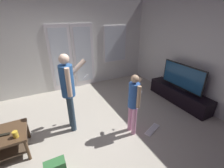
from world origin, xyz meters
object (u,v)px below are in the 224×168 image
(tv_stand, at_px, (179,95))
(person_child, at_px, (134,100))
(person_adult, at_px, (68,87))
(loose_keyboard, at_px, (152,129))
(cup_near_edge, at_px, (15,134))
(tv_remote_black, at_px, (4,135))
(flat_screen_tv, at_px, (182,77))

(tv_stand, height_order, person_child, person_child)
(person_adult, relative_size, loose_keyboard, 3.51)
(tv_stand, xyz_separation_m, cup_near_edge, (-3.82, -0.08, 0.30))
(cup_near_edge, relative_size, tv_remote_black, 0.66)
(tv_remote_black, bearing_deg, cup_near_edge, -28.26)
(loose_keyboard, distance_m, cup_near_edge, 2.51)
(person_adult, xyz_separation_m, tv_remote_black, (-1.14, -0.22, -0.50))
(loose_keyboard, bearing_deg, flat_screen_tv, 22.44)
(tv_remote_black, bearing_deg, loose_keyboard, -5.27)
(person_adult, bearing_deg, flat_screen_tv, -5.50)
(loose_keyboard, bearing_deg, person_child, 157.85)
(person_child, height_order, tv_remote_black, person_child)
(tv_remote_black, bearing_deg, person_child, -3.59)
(flat_screen_tv, distance_m, loose_keyboard, 1.68)
(flat_screen_tv, bearing_deg, tv_stand, -65.23)
(flat_screen_tv, relative_size, person_child, 0.97)
(person_adult, distance_m, tv_remote_black, 1.27)
(loose_keyboard, bearing_deg, tv_remote_black, 166.40)
(flat_screen_tv, height_order, cup_near_edge, flat_screen_tv)
(tv_stand, bearing_deg, person_adult, 174.43)
(tv_stand, xyz_separation_m, person_adult, (-2.85, 0.28, 0.76))
(person_adult, distance_m, cup_near_edge, 1.13)
(tv_stand, bearing_deg, cup_near_edge, -178.79)
(cup_near_edge, bearing_deg, loose_keyboard, -11.55)
(tv_stand, distance_m, flat_screen_tv, 0.54)
(tv_stand, relative_size, tv_remote_black, 10.44)
(tv_stand, height_order, cup_near_edge, cup_near_edge)
(loose_keyboard, xyz_separation_m, cup_near_edge, (-2.42, 0.49, 0.49))
(cup_near_edge, bearing_deg, person_child, -9.26)
(flat_screen_tv, bearing_deg, person_child, -167.18)
(tv_stand, height_order, person_adult, person_adult)
(loose_keyboard, relative_size, tv_remote_black, 2.69)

